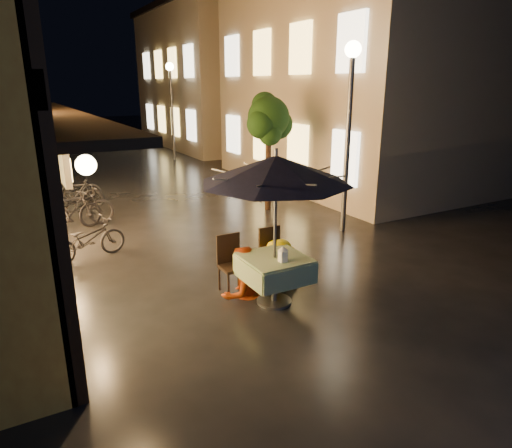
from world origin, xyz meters
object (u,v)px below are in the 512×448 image
cafe_table (275,268)px  bicycle_0 (87,240)px  streetlamp_near (350,104)px  table_lantern (283,253)px  patio_umbrella (276,170)px  person_yellow (280,241)px  person_orange (241,248)px

cafe_table → bicycle_0: bicycle_0 is taller
streetlamp_near → table_lantern: (-3.36, -2.65, -2.00)m
patio_umbrella → bicycle_0: (-2.26, 3.39, -1.74)m
patio_umbrella → person_yellow: bearing=51.8°
cafe_table → table_lantern: table_lantern is taller
patio_umbrella → table_lantern: patio_umbrella is taller
cafe_table → bicycle_0: bearing=123.7°
cafe_table → person_yellow: 0.71m
cafe_table → table_lantern: bearing=-90.0°
cafe_table → person_orange: size_ratio=0.61×
bicycle_0 → patio_umbrella: bearing=-160.9°
cafe_table → person_yellow: person_yellow is taller
table_lantern → cafe_table: bearing=90.0°
cafe_table → person_orange: person_orange is taller
cafe_table → person_yellow: (0.41, 0.53, 0.22)m
person_orange → streetlamp_near: bearing=-165.3°
table_lantern → person_yellow: (0.41, 0.77, -0.11)m
patio_umbrella → bicycle_0: bearing=123.7°
streetlamp_near → cafe_table: 4.74m
streetlamp_near → person_orange: streetlamp_near is taller
patio_umbrella → person_orange: patio_umbrella is taller
streetlamp_near → table_lantern: streetlamp_near is taller
patio_umbrella → bicycle_0: patio_umbrella is taller
person_yellow → bicycle_0: bearing=-50.5°
cafe_table → person_yellow: bearing=51.8°
patio_umbrella → bicycle_0: size_ratio=1.58×
person_yellow → bicycle_0: size_ratio=1.04×
cafe_table → bicycle_0: (-2.26, 3.39, -0.18)m
cafe_table → patio_umbrella: bearing=0.0°
cafe_table → patio_umbrella: 1.56m
patio_umbrella → person_yellow: size_ratio=1.53×
person_orange → person_yellow: size_ratio=1.01×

